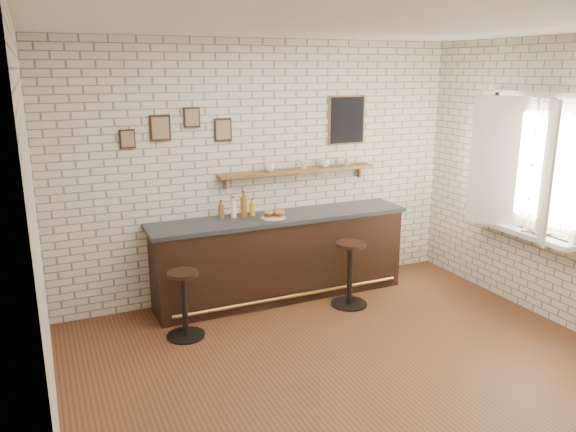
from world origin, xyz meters
name	(u,v)px	position (x,y,z in m)	size (l,w,h in m)	color
ground	(346,362)	(0.00, 0.00, 0.00)	(5.00, 5.00, 0.00)	brown
bar_counter	(281,256)	(0.08, 1.70, 0.51)	(3.10, 0.65, 1.01)	black
sandwich_plate	(273,218)	(-0.04, 1.62, 1.02)	(0.28, 0.28, 0.01)	white
ciabatta_sandwich	(274,213)	(-0.03, 1.62, 1.06)	(0.27, 0.20, 0.08)	tan
potato_chips	(272,217)	(-0.06, 1.62, 1.02)	(0.25, 0.20, 0.00)	#EABB52
bitters_bottle_brown	(221,211)	(-0.60, 1.82, 1.10)	(0.07, 0.07, 0.22)	brown
bitters_bottle_white	(233,209)	(-0.45, 1.82, 1.11)	(0.06, 0.06, 0.25)	white
bitters_bottle_amber	(244,206)	(-0.33, 1.82, 1.13)	(0.07, 0.07, 0.30)	#965A18
condiment_bottle_yellow	(252,208)	(-0.22, 1.82, 1.10)	(0.06, 0.06, 0.21)	gold
bar_stool_left	(184,302)	(-1.23, 1.14, 0.38)	(0.40, 0.40, 0.71)	black
bar_stool_right	(350,272)	(0.70, 1.14, 0.41)	(0.42, 0.42, 0.76)	black
wall_shelf	(298,171)	(0.40, 1.90, 1.48)	(2.00, 0.18, 0.18)	brown
shelf_cup_a	(270,167)	(0.03, 1.90, 1.55)	(0.13, 0.13, 0.10)	white
shelf_cup_b	(304,165)	(0.48, 1.90, 1.55)	(0.11, 0.11, 0.10)	white
shelf_cup_c	(325,163)	(0.76, 1.90, 1.55)	(0.12, 0.12, 0.09)	white
shelf_cup_d	(347,162)	(1.07, 1.90, 1.54)	(0.09, 0.09, 0.09)	white
back_wall_decor	(282,123)	(0.23, 1.98, 2.05)	(2.96, 0.02, 0.56)	black
window_sill	(521,232)	(2.40, 0.30, 0.90)	(0.20, 1.35, 0.06)	white
casement_window	(526,166)	(2.36, 0.30, 1.65)	(0.40, 1.30, 1.56)	white
book_lower	(531,232)	(2.38, 0.15, 0.94)	(0.16, 0.22, 0.02)	tan
book_upper	(532,231)	(2.38, 0.14, 0.96)	(0.17, 0.24, 0.02)	tan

